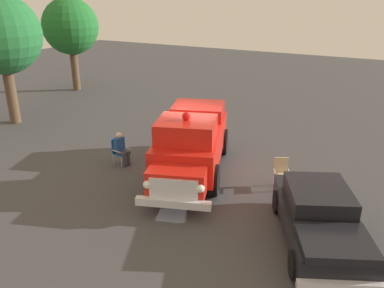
{
  "coord_description": "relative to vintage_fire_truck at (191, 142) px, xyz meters",
  "views": [
    {
      "loc": [
        -12.23,
        -6.49,
        6.27
      ],
      "look_at": [
        -0.48,
        -0.25,
        1.04
      ],
      "focal_mm": 36.63,
      "sensor_mm": 36.0,
      "label": 1
    }
  ],
  "objects": [
    {
      "name": "lawn_chair_near_truck",
      "position": [
        -0.59,
        2.81,
        -0.61
      ],
      "size": [
        0.58,
        0.57,
        1.02
      ],
      "color": "#B7BABF",
      "rests_on": "ground"
    },
    {
      "name": "lawn_chair_by_car",
      "position": [
        0.47,
        -3.21,
        -0.61
      ],
      "size": [
        0.65,
        0.65,
        1.02
      ],
      "color": "#B7BABF",
      "rests_on": "ground"
    },
    {
      "name": "ground_plane",
      "position": [
        0.7,
        0.33,
        -1.2
      ],
      "size": [
        60.0,
        60.0,
        0.0
      ],
      "primitive_type": "plane",
      "color": "#424244"
    },
    {
      "name": "vintage_fire_truck",
      "position": [
        0.0,
        0.0,
        0.0
      ],
      "size": [
        6.33,
        4.0,
        2.59
      ],
      "color": "black",
      "rests_on": "ground"
    },
    {
      "name": "classic_hot_rod",
      "position": [
        -2.22,
        -4.98,
        -0.45
      ],
      "size": [
        4.74,
        3.48,
        1.46
      ],
      "color": "black",
      "rests_on": "ground"
    },
    {
      "name": "spectator_seated",
      "position": [
        -0.62,
        2.68,
        -0.5
      ],
      "size": [
        0.46,
        0.59,
        1.29
      ],
      "color": "#383842",
      "rests_on": "ground"
    },
    {
      "name": "oak_tree_left",
      "position": [
        0.99,
        10.63,
        3.11
      ],
      "size": [
        3.74,
        3.74,
        6.23
      ],
      "color": "brown",
      "rests_on": "ground"
    },
    {
      "name": "oak_tree_right",
      "position": [
        7.77,
        12.87,
        2.89
      ],
      "size": [
        3.55,
        3.55,
        5.91
      ],
      "color": "brown",
      "rests_on": "ground"
    }
  ]
}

